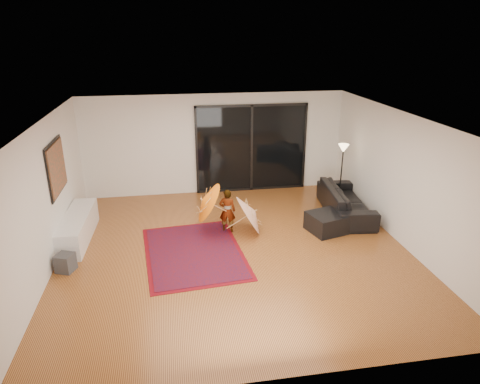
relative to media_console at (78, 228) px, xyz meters
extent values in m
plane|color=#AD692F|center=(3.25, -1.06, -0.28)|extent=(7.00, 7.00, 0.00)
plane|color=white|center=(3.25, -1.06, 2.42)|extent=(7.00, 7.00, 0.00)
plane|color=silver|center=(3.25, 2.44, 1.07)|extent=(7.00, 0.00, 7.00)
plane|color=silver|center=(3.25, -4.56, 1.07)|extent=(7.00, 0.00, 7.00)
plane|color=silver|center=(-0.25, -1.06, 1.07)|extent=(0.00, 7.00, 7.00)
plane|color=silver|center=(6.75, -1.06, 1.07)|extent=(0.00, 7.00, 7.00)
cube|color=black|center=(4.25, 2.41, 0.92)|extent=(3.00, 0.04, 2.40)
cube|color=black|center=(4.25, 2.39, 2.09)|extent=(3.06, 0.06, 0.06)
cube|color=black|center=(4.25, 2.39, -0.25)|extent=(3.06, 0.06, 0.06)
cube|color=black|center=(4.25, 2.39, 0.92)|extent=(0.06, 0.06, 2.40)
cube|color=black|center=(-0.23, -0.06, 1.37)|extent=(0.02, 1.28, 1.08)
cube|color=#1F4D3C|center=(-0.21, -0.06, 1.37)|extent=(0.03, 1.18, 0.98)
cube|color=white|center=(0.00, 0.00, 0.00)|extent=(0.57, 2.03, 0.56)
cube|color=#424244|center=(0.00, -1.31, -0.11)|extent=(0.39, 0.39, 0.34)
cube|color=#630811|center=(2.41, -1.01, -0.27)|extent=(2.15, 2.83, 0.01)
cube|color=maroon|center=(2.41, -1.01, -0.27)|extent=(1.98, 2.66, 0.02)
imported|color=black|center=(6.20, 0.36, 0.06)|extent=(1.15, 2.40, 0.67)
cube|color=black|center=(5.40, -0.50, -0.07)|extent=(0.91, 0.91, 0.42)
cylinder|color=black|center=(6.35, 1.11, -0.27)|extent=(0.27, 0.27, 0.03)
cylinder|color=black|center=(6.35, 1.11, 0.44)|extent=(0.03, 0.03, 1.43)
cone|color=#FFD899|center=(6.35, 1.11, 1.17)|extent=(0.27, 0.27, 0.21)
imported|color=#999999|center=(3.22, -0.12, 0.22)|extent=(0.41, 0.31, 0.99)
cone|color=orange|center=(2.67, -0.17, 0.46)|extent=(0.62, 0.92, 0.88)
cylinder|color=tan|center=(2.67, -0.17, 0.12)|extent=(0.44, 0.02, 0.28)
cylinder|color=tan|center=(2.67, -0.17, 0.56)|extent=(0.06, 0.02, 0.05)
cone|color=white|center=(3.82, -0.27, 0.23)|extent=(0.66, 0.97, 0.93)
cylinder|color=tan|center=(3.82, -0.27, -0.14)|extent=(0.49, 0.02, 0.30)
cylinder|color=tan|center=(3.82, -0.27, 0.34)|extent=(0.06, 0.02, 0.05)
camera|label=1|loc=(2.07, -8.73, 3.97)|focal=32.00mm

